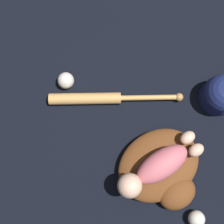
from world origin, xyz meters
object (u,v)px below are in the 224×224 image
object	(u,v)px
baseball_glove	(162,170)
baseball_bat	(98,98)
baseball_cap	(222,94)
baseball	(66,80)
baby_figure	(157,168)
baseball_spare	(196,219)

from	to	relation	value
baseball_glove	baseball_bat	world-z (taller)	baseball_glove
baseball_cap	baseball	bearing A→B (deg)	-17.72
baseball_glove	baseball	distance (m)	0.55
baby_figure	baseball_spare	size ratio (longest dim) A/B	5.48
baseball_glove	baseball	xyz separation A→B (m)	(0.32, -0.45, -0.01)
baseball_glove	baseball_bat	distance (m)	0.40
baseball_glove	baseball_bat	bearing A→B (deg)	-60.80
baby_figure	baseball_bat	world-z (taller)	baby_figure
baby_figure	baseball_bat	bearing A→B (deg)	-64.02
baby_figure	baseball_bat	distance (m)	0.39
baseball_spare	baby_figure	bearing A→B (deg)	-61.70
baby_figure	baseball_glove	bearing A→B (deg)	158.80
baseball	baseball_spare	world-z (taller)	baseball
baseball_glove	baby_figure	distance (m)	0.09
baseball_bat	baseball_cap	bearing A→B (deg)	169.13
baseball_cap	baseball_spare	bearing A→B (deg)	64.56
baseball_spare	baseball	bearing A→B (deg)	-58.52
baseball_bat	baseball	bearing A→B (deg)	-40.31
baseball_glove	baseball_spare	xyz separation A→B (m)	(-0.09, 0.21, -0.01)
baseball_cap	baseball_glove	bearing A→B (deg)	38.60
baseball_glove	baseball_cap	size ratio (longest dim) A/B	1.84
baby_figure	baseball_cap	world-z (taller)	baby_figure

